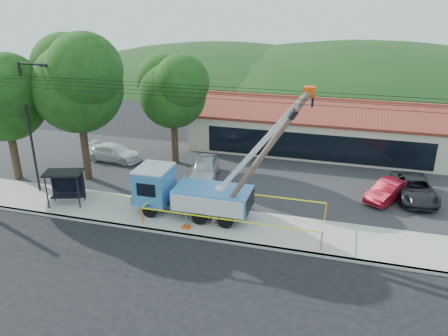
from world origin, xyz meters
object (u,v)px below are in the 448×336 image
utility_truck (190,191)px  car_silver (205,179)px  car_dark (412,200)px  car_red (386,201)px  car_white (115,161)px  leaning_pole (261,157)px  bus_shelter (65,180)px

utility_truck → car_silver: 6.14m
utility_truck → car_dark: utility_truck is taller
car_red → car_white: 21.44m
utility_truck → car_dark: bearing=25.0°
car_red → utility_truck: bearing=-123.9°
leaning_pole → bus_shelter: size_ratio=3.09×
car_red → car_dark: size_ratio=0.78×
leaning_pole → car_white: 16.80m
car_silver → car_red: size_ratio=1.17×
car_white → bus_shelter: bearing=-167.7°
utility_truck → car_white: size_ratio=2.24×
bus_shelter → car_silver: (7.32, 6.58, -1.80)m
car_silver → car_red: bearing=-12.0°
car_dark → bus_shelter: bearing=-168.8°
utility_truck → bus_shelter: utility_truck is taller
car_red → leaning_pole: bearing=-108.5°
leaning_pole → car_dark: (9.15, 7.13, -4.64)m
leaning_pole → car_silver: (-5.47, 6.57, -4.64)m
leaning_pole → bus_shelter: leaning_pole is taller
car_white → car_silver: bearing=-96.3°
bus_shelter → car_dark: bearing=0.8°
car_silver → car_white: bearing=158.2°
bus_shelter → car_red: bus_shelter is taller
car_red → car_white: bearing=-153.9°
leaning_pole → car_red: size_ratio=2.07×
car_silver → bus_shelter: bearing=-149.3°
bus_shelter → car_silver: bearing=24.7°
leaning_pole → car_dark: leaning_pole is taller
utility_truck → car_dark: (13.66, 6.37, -1.69)m
car_silver → car_red: (12.90, -0.17, 0.00)m
bus_shelter → car_white: bearing=80.8°
utility_truck → leaning_pole: (4.51, -0.75, 2.94)m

